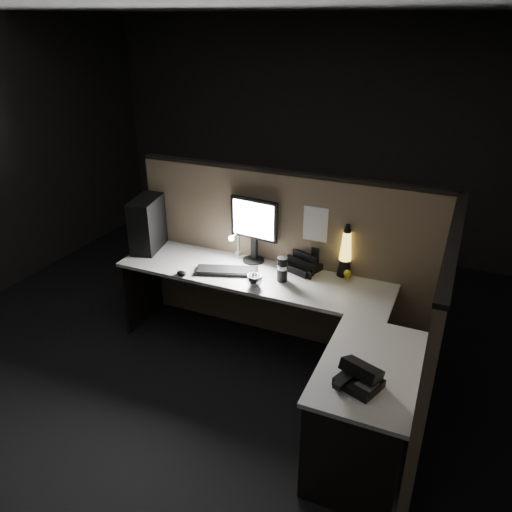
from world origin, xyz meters
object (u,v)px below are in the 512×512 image
at_px(monitor, 254,224).
at_px(desk_phone, 359,377).
at_px(lava_lamp, 345,255).
at_px(pc_tower, 148,223).
at_px(keyboard, 227,271).

height_order(monitor, desk_phone, monitor).
height_order(monitor, lava_lamp, monitor).
height_order(pc_tower, desk_phone, pc_tower).
height_order(pc_tower, monitor, monitor).
bearing_deg(keyboard, lava_lamp, 1.94).
xyz_separation_m(pc_tower, desk_phone, (2.19, -1.11, -0.18)).
relative_size(pc_tower, lava_lamp, 1.06).
xyz_separation_m(monitor, lava_lamp, (0.78, 0.04, -0.15)).
xyz_separation_m(pc_tower, keyboard, (0.87, -0.17, -0.22)).
bearing_deg(monitor, lava_lamp, 9.50).
bearing_deg(desk_phone, monitor, 155.43).
bearing_deg(lava_lamp, pc_tower, -174.30).
distance_m(pc_tower, keyboard, 0.91).
distance_m(pc_tower, monitor, 0.99).
bearing_deg(keyboard, desk_phone, -54.47).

